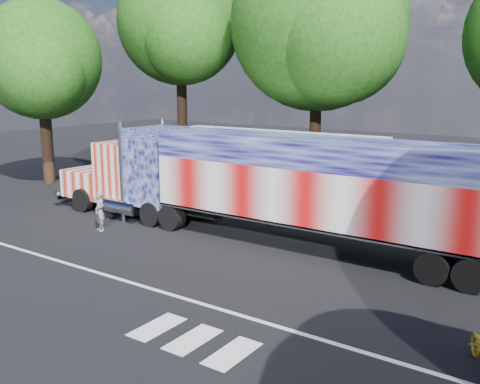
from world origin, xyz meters
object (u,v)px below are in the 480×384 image
Objects in this scene: coach_bus at (272,164)px; woman at (100,211)px; tree_nw_a at (181,23)px; tree_n_mid at (320,23)px; semi_truck at (262,182)px; tree_w_a at (42,60)px.

woman is at bearing -104.70° from coach_bus.
tree_n_mid reaches higher than tree_nw_a.
tree_n_mid is at bearing 90.69° from coach_bus.
coach_bus is at bearing 118.61° from semi_truck.
woman is at bearing -62.17° from tree_nw_a.
semi_truck reaches higher than woman.
coach_bus is (-3.71, 6.80, -0.48)m from semi_truck.
tree_w_a is 0.77× the size of tree_nw_a.
tree_n_mid is (13.47, 9.67, 2.15)m from tree_w_a.
coach_bus is 7.20× the size of woman.
coach_bus is at bearing 17.31° from tree_w_a.
tree_w_a is at bearing -162.69° from coach_bus.
tree_n_mid is at bearing 5.67° from tree_nw_a.
semi_truck is at bearing 43.77° from woman.
woman is 0.12× the size of tree_nw_a.
tree_nw_a reaches higher than woman.
tree_n_mid is (-3.78, 12.25, 7.26)m from semi_truck.
tree_w_a is at bearing 171.48° from semi_truck.
coach_bus is 0.85× the size of tree_nw_a.
tree_nw_a reaches higher than tree_w_a.
tree_nw_a reaches higher than coach_bus.
semi_truck is 1.47× the size of tree_nw_a.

